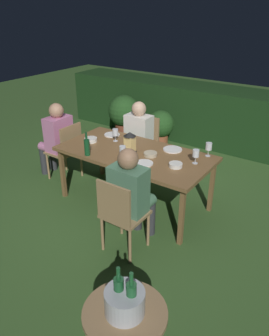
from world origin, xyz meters
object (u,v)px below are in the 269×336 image
at_px(person_in_pink, 56,137).
at_px(bowl_bread, 150,154).
at_px(chair_side_right_a, 143,142).
at_px(lantern_centerpiece, 130,141).
at_px(ice_bucket, 125,300).
at_px(wine_glass_c, 196,154).
at_px(wine_glass_d, 115,133).
at_px(bowl_olives, 176,165).
at_px(green_bottle_on_table, 87,147).
at_px(wine_glass_b, 123,150).
at_px(chair_head_near, 67,149).
at_px(person_in_cream, 136,137).
at_px(potted_plant_by_hedge, 124,114).
at_px(potted_plant_corner, 160,126).
at_px(side_table, 125,334).
at_px(dining_table, 134,156).
at_px(plate_b, 112,135).
at_px(chair_side_left_b, 121,213).
at_px(person_in_green, 132,192).
at_px(wine_glass_a, 209,147).
at_px(bowl_salad, 91,140).
at_px(plate_a, 173,149).
at_px(plate_c, 144,163).

distance_m(person_in_pink, bowl_bread, 1.63).
distance_m(chair_side_right_a, lantern_centerpiece, 1.07).
bearing_deg(ice_bucket, wine_glass_c, 103.54).
height_order(chair_side_right_a, wine_glass_d, wine_glass_d).
distance_m(person_in_pink, bowl_olives, 2.03).
distance_m(green_bottle_on_table, ice_bucket, 2.25).
bearing_deg(chair_side_right_a, wine_glass_b, -68.58).
distance_m(chair_side_right_a, chair_head_near, 1.16).
relative_size(person_in_cream, potted_plant_by_hedge, 1.36).
distance_m(chair_head_near, bowl_olives, 1.85).
bearing_deg(potted_plant_corner, lantern_centerpiece, -70.42).
distance_m(person_in_cream, ice_bucket, 3.09).
bearing_deg(side_table, green_bottle_on_table, 137.84).
relative_size(dining_table, wine_glass_d, 11.39).
bearing_deg(plate_b, side_table, -50.23).
height_order(person_in_pink, lantern_centerpiece, person_in_pink).
bearing_deg(ice_bucket, green_bottle_on_table, 137.85).
xyz_separation_m(chair_side_left_b, potted_plant_corner, (-1.15, 2.73, -0.09)).
height_order(chair_side_left_b, bowl_bread, chair_side_left_b).
bearing_deg(person_in_green, chair_side_left_b, -90.00).
xyz_separation_m(chair_head_near, bowl_olives, (1.83, -0.08, 0.28)).
xyz_separation_m(dining_table, wine_glass_a, (0.80, 0.41, 0.17)).
xyz_separation_m(person_in_pink, wine_glass_a, (2.20, 0.41, 0.22)).
bearing_deg(dining_table, chair_head_near, 180.00).
xyz_separation_m(wine_glass_a, bowl_salad, (-1.47, -0.46, -0.09)).
distance_m(person_in_pink, lantern_centerpiece, 1.39).
xyz_separation_m(person_in_cream, green_bottle_on_table, (0.02, -1.07, 0.22)).
distance_m(dining_table, green_bottle_on_table, 0.60).
bearing_deg(plate_b, plate_a, 1.48).
bearing_deg(dining_table, person_in_pink, 180.00).
height_order(ice_bucket, potted_plant_by_hedge, ice_bucket).
xyz_separation_m(person_in_cream, bowl_salad, (-0.24, -0.72, 0.14)).
distance_m(chair_head_near, green_bottle_on_table, 0.96).
distance_m(green_bottle_on_table, plate_c, 0.73).
height_order(chair_side_left_b, side_table, chair_side_left_b).
relative_size(chair_head_near, bowl_olives, 5.68).
bearing_deg(potted_plant_corner, side_table, -62.46).
relative_size(lantern_centerpiece, potted_plant_corner, 0.39).
xyz_separation_m(dining_table, bowl_bread, (0.22, 0.02, 0.07)).
height_order(dining_table, plate_c, plate_c).
bearing_deg(person_in_cream, wine_glass_a, -12.12).
bearing_deg(wine_glass_d, chair_side_right_a, 91.46).
distance_m(chair_side_left_b, wine_glass_d, 1.38).
bearing_deg(person_in_pink, person_in_green, -20.05).
distance_m(person_in_cream, bowl_olives, 1.30).
bearing_deg(wine_glass_d, potted_plant_by_hedge, 123.29).
relative_size(chair_side_right_a, wine_glass_b, 5.15).
xyz_separation_m(person_in_cream, lantern_centerpiece, (0.39, -0.71, 0.25)).
relative_size(chair_side_left_b, lantern_centerpiece, 3.28).
bearing_deg(chair_side_right_a, green_bottle_on_table, -89.27).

